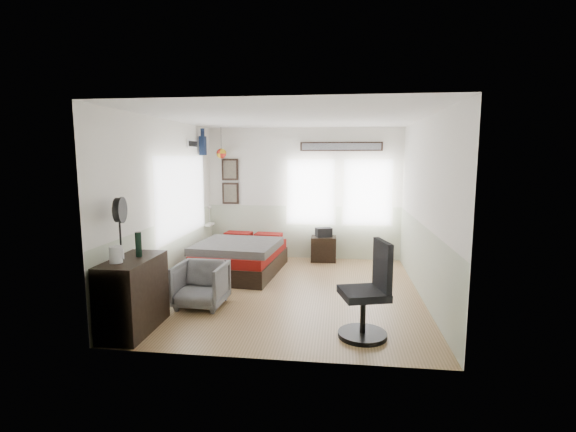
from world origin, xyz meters
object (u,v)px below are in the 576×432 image
Objects in this scene: bed at (241,257)px; dresser at (133,295)px; task_chair at (369,298)px; armchair at (201,285)px; nightstand at (323,249)px.

bed is 2.01× the size of dresser.
dresser is 0.87× the size of task_chair.
dresser is at bearing -99.44° from bed.
bed is 3.30m from task_chair.
task_chair reaches higher than armchair.
bed is 2.88× the size of armchair.
armchair is 2.42m from task_chair.
dresser reaches higher than armchair.
armchair is 0.60× the size of task_chair.
task_chair is at bearing 3.24° from dresser.
bed is at bearing 114.46° from task_chair.
dresser is (-0.70, -2.68, 0.16)m from bed.
task_chair is (2.29, -0.74, 0.15)m from armchair.
armchair is 3.27m from nightstand.
task_chair reaches higher than dresser.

